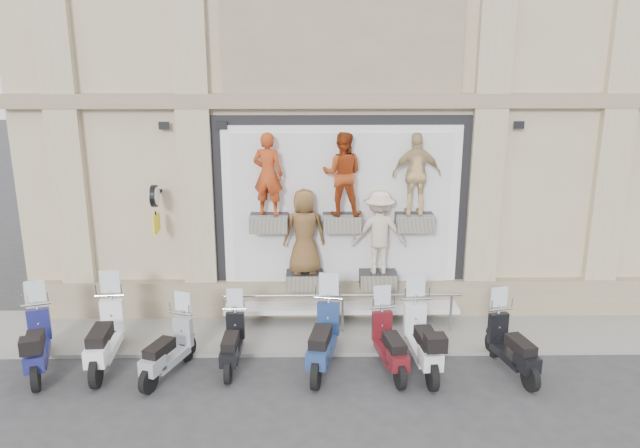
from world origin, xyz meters
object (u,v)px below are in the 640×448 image
Objects in this scene: scooter_b at (104,326)px; scooter_h at (513,336)px; clock_sign_bracket at (155,203)px; scooter_g at (423,329)px; scooter_a at (36,333)px; scooter_d at (232,334)px; scooter_e at (323,328)px; scooter_f at (390,334)px; guard_rail at (342,314)px; scooter_c at (167,340)px.

scooter_h is (7.66, -0.35, -0.11)m from scooter_b.
scooter_b is (-0.68, -1.78, -1.95)m from clock_sign_bracket.
scooter_h is at bearing -9.82° from scooter_g.
clock_sign_bracket reaches higher than scooter_h.
scooter_g is (7.21, -0.01, 0.03)m from scooter_a.
scooter_g is at bearing 162.11° from scooter_h.
scooter_g is (3.60, -0.16, 0.15)m from scooter_d.
scooter_a is at bearing -174.43° from scooter_b.
scooter_a is 1.16× the size of scooter_d.
clock_sign_bracket is 7.59m from scooter_h.
scooter_e is at bearing -28.96° from clock_sign_bracket.
scooter_g is at bearing -17.97° from scooter_a.
scooter_b reaches higher than scooter_a.
scooter_d is 0.82× the size of scooter_g.
scooter_d is 1.74m from scooter_e.
scooter_e is 1.26m from scooter_f.
scooter_a is 3.62m from scooter_d.
scooter_g is at bearing -6.28° from scooter_f.
guard_rail is 4.57m from clock_sign_bracket.
scooter_a reaches higher than scooter_c.
scooter_a is 1.10× the size of scooter_c.
guard_rail is 2.56m from scooter_d.
clock_sign_bracket is at bearing 125.72° from scooter_c.
clock_sign_bracket is at bearing 155.05° from scooter_g.
scooter_b is at bearing 168.10° from scooter_f.
scooter_c is 0.87× the size of scooter_g.
scooter_f reaches higher than scooter_d.
scooter_f is 0.89× the size of scooter_g.
scooter_d is 0.93× the size of scooter_f.
guard_rail is 1.77m from scooter_f.
scooter_a is (-5.78, -1.50, 0.33)m from guard_rail.
scooter_a is (-1.88, -1.97, -2.00)m from clock_sign_bracket.
scooter_b is 1.02× the size of scooter_g.
scooter_f is at bearing -2.80° from scooter_d.
scooter_e is (4.14, -0.14, -0.01)m from scooter_b.
scooter_e is at bearing 173.47° from scooter_g.
scooter_h reaches higher than scooter_d.
scooter_e is at bearing -17.32° from scooter_a.
scooter_f is at bearing -23.13° from clock_sign_bracket.
scooter_a is at bearing 166.30° from scooter_h.
scooter_c is at bearing -162.99° from scooter_d.
clock_sign_bracket reaches higher than scooter_c.
scooter_d is at bearing -15.48° from scooter_a.
scooter_c is (1.27, -0.37, -0.13)m from scooter_b.
scooter_b is at bearing -179.95° from scooter_d.
clock_sign_bracket is at bearing 150.39° from scooter_h.
scooter_d is at bearing -4.39° from scooter_b.
guard_rail is 5.98m from scooter_a.
scooter_f is (2.98, -0.20, 0.06)m from scooter_d.
scooter_h reaches higher than guard_rail.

